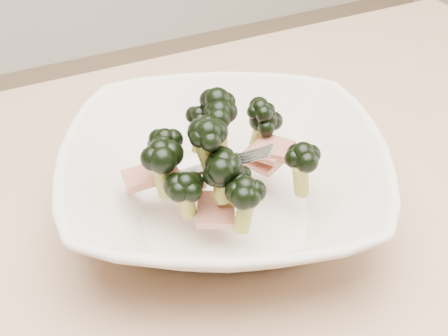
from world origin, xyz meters
The scene contains 2 objects.
dining_table centered at (0.00, 0.00, 0.65)m, with size 1.20×0.80×0.75m.
broccoli_dish centered at (0.02, 0.06, 0.79)m, with size 0.40×0.40×0.12m.
Camera 1 is at (-0.19, -0.37, 1.14)m, focal length 50.00 mm.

